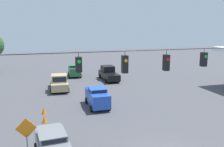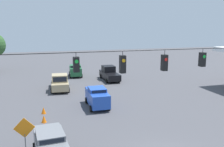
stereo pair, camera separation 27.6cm
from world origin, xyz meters
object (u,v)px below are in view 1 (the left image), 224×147
at_px(traffic_cone_second, 45,127).
at_px(sedan_blue_withflow_mid, 97,97).
at_px(pickup_truck_tan_withflow_far, 59,82).
at_px(traffic_cone_nearest, 46,139).
at_px(traffic_cone_fourth, 44,111).
at_px(pickup_truck_black_oncoming_deep, 109,74).
at_px(work_zone_sign, 26,132).
at_px(traffic_cone_third, 44,119).
at_px(sedan_grey_parked_shoulder, 52,146).
at_px(sedan_green_withflow_deep, 74,70).
at_px(overhead_signal_span, 165,81).

bearing_deg(traffic_cone_second, sedan_blue_withflow_mid, -139.44).
bearing_deg(pickup_truck_tan_withflow_far, traffic_cone_second, 79.53).
distance_m(traffic_cone_nearest, traffic_cone_fourth, 6.19).
xyz_separation_m(pickup_truck_black_oncoming_deep, work_zone_sign, (11.38, 21.10, 1.01)).
bearing_deg(traffic_cone_fourth, pickup_truck_tan_withflow_far, -104.75).
relative_size(pickup_truck_black_oncoming_deep, traffic_cone_third, 8.62).
distance_m(sedan_grey_parked_shoulder, pickup_truck_black_oncoming_deep, 23.61).
relative_size(traffic_cone_second, traffic_cone_fourth, 1.00).
bearing_deg(traffic_cone_second, sedan_grey_parked_shoulder, 93.52).
xyz_separation_m(traffic_cone_third, work_zone_sign, (1.21, 6.19, 1.66)).
bearing_deg(traffic_cone_fourth, sedan_green_withflow_deep, -108.17).
bearing_deg(overhead_signal_span, sedan_grey_parked_shoulder, -11.49).
bearing_deg(traffic_cone_second, traffic_cone_nearest, 88.89).
xyz_separation_m(sedan_green_withflow_deep, traffic_cone_third, (5.55, 19.08, -0.68)).
height_order(sedan_grey_parked_shoulder, traffic_cone_fourth, sedan_grey_parked_shoulder).
bearing_deg(traffic_cone_fourth, overhead_signal_span, 124.73).
height_order(overhead_signal_span, traffic_cone_third, overhead_signal_span).
xyz_separation_m(overhead_signal_span, traffic_cone_nearest, (7.17, -4.01, -4.64)).
bearing_deg(sedan_grey_parked_shoulder, sedan_green_withflow_deep, -101.66).
relative_size(overhead_signal_span, traffic_cone_third, 32.01).
relative_size(sedan_grey_parked_shoulder, traffic_cone_fourth, 7.08).
distance_m(pickup_truck_black_oncoming_deep, pickup_truck_tan_withflow_far, 8.73).
bearing_deg(sedan_grey_parked_shoulder, sedan_blue_withflow_mid, -118.74).
bearing_deg(sedan_grey_parked_shoulder, work_zone_sign, -12.76).
xyz_separation_m(overhead_signal_span, sedan_blue_withflow_mid, (1.67, -10.82, -3.92)).
xyz_separation_m(sedan_green_withflow_deep, traffic_cone_second, (5.57, 20.86, -0.68)).
bearing_deg(work_zone_sign, traffic_cone_third, -101.06).
bearing_deg(sedan_green_withflow_deep, traffic_cone_third, 73.79).
bearing_deg(sedan_grey_parked_shoulder, overhead_signal_span, 168.51).
height_order(sedan_blue_withflow_mid, traffic_cone_nearest, sedan_blue_withflow_mid).
xyz_separation_m(pickup_truck_tan_withflow_far, traffic_cone_second, (2.37, 12.82, -0.65)).
bearing_deg(overhead_signal_span, traffic_cone_second, -40.74).
distance_m(sedan_blue_withflow_mid, pickup_truck_tan_withflow_far, 8.71).
height_order(sedan_blue_withflow_mid, pickup_truck_tan_withflow_far, pickup_truck_tan_withflow_far).
height_order(sedan_green_withflow_deep, traffic_cone_third, sedan_green_withflow_deep).
distance_m(traffic_cone_nearest, traffic_cone_second, 2.13).
bearing_deg(traffic_cone_third, pickup_truck_black_oncoming_deep, -124.31).
xyz_separation_m(traffic_cone_nearest, work_zone_sign, (1.14, 2.29, 1.66)).
bearing_deg(pickup_truck_tan_withflow_far, sedan_grey_parked_shoulder, 83.26).
height_order(sedan_green_withflow_deep, pickup_truck_tan_withflow_far, pickup_truck_tan_withflow_far).
xyz_separation_m(sedan_blue_withflow_mid, pickup_truck_tan_withflow_far, (3.09, -8.15, -0.07)).
distance_m(traffic_cone_second, traffic_cone_third, 1.77).
distance_m(overhead_signal_span, traffic_cone_third, 11.60).
distance_m(traffic_cone_fourth, work_zone_sign, 8.72).
height_order(traffic_cone_second, traffic_cone_third, same).
distance_m(pickup_truck_tan_withflow_far, traffic_cone_fourth, 9.09).
height_order(traffic_cone_fourth, work_zone_sign, work_zone_sign).
relative_size(overhead_signal_span, traffic_cone_second, 32.01).
xyz_separation_m(sedan_grey_parked_shoulder, traffic_cone_fourth, (0.23, -8.81, -0.67)).
relative_size(sedan_green_withflow_deep, pickup_truck_black_oncoming_deep, 0.71).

